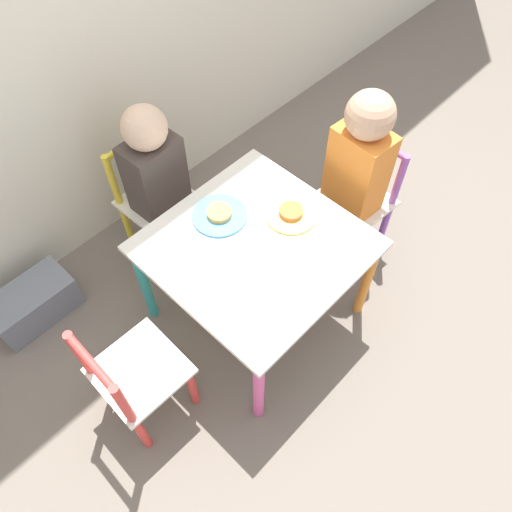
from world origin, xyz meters
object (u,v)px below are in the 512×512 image
chair_purple (357,201)px  chair_red (135,377)px  plate_back (220,215)px  plate_right (291,213)px  child_back (158,176)px  storage_bin (33,303)px  chair_yellow (155,201)px  kids_table (256,254)px  child_right (355,169)px

chair_purple → chair_red: bearing=-88.4°
plate_back → plate_right: bearing=-45.0°
child_back → storage_bin: child_back is taller
chair_red → plate_right: 0.73m
chair_red → child_back: size_ratio=0.71×
chair_yellow → plate_right: bearing=-72.5°
plate_back → child_back: bearing=93.6°
chair_red → chair_yellow: bearing=-43.2°
plate_right → chair_purple: bearing=-6.6°
chair_yellow → plate_back: bearing=-88.9°
chair_red → plate_back: chair_red is taller
plate_right → chair_yellow: bearing=109.7°
kids_table → chair_purple: (0.53, -0.04, -0.13)m
chair_purple → plate_right: 0.42m
chair_purple → child_back: 0.78m
storage_bin → child_back: bearing=-13.2°
chair_purple → child_back: bearing=-128.5°
child_back → storage_bin: bearing=164.5°
kids_table → storage_bin: kids_table is taller
chair_purple → plate_back: size_ratio=2.74×
chair_yellow → child_right: child_right is taller
plate_back → storage_bin: bearing=143.7°
kids_table → chair_purple: chair_purple is taller
chair_red → plate_back: (0.54, 0.16, 0.20)m
kids_table → plate_back: plate_back is taller
storage_bin → child_right: bearing=-31.1°
kids_table → child_right: bearing=-4.5°
child_right → plate_right: 0.31m
chair_yellow → storage_bin: chair_yellow is taller
kids_table → chair_red: chair_red is taller
kids_table → child_back: bearing=92.3°
plate_right → storage_bin: size_ratio=0.56×
child_back → plate_right: child_back is taller
chair_red → storage_bin: size_ratio=1.62×
chair_yellow → chair_red: bearing=-136.8°
child_right → storage_bin: size_ratio=2.45×
chair_red → child_right: (1.01, -0.05, 0.22)m
chair_purple → storage_bin: 1.32m
kids_table → storage_bin: size_ratio=2.00×
kids_table → chair_yellow: chair_yellow is taller
kids_table → chair_yellow: 0.55m
kids_table → chair_purple: size_ratio=1.23×
plate_right → plate_back: size_ratio=0.95×
child_right → plate_back: size_ratio=4.14×
child_back → plate_back: size_ratio=3.85×
kids_table → plate_right: 0.18m
child_right → storage_bin: 1.32m
plate_right → child_back: bearing=111.8°
chair_purple → kids_table: bearing=-90.0°
plate_back → storage_bin: size_ratio=0.59×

